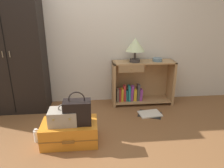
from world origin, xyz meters
TOP-DOWN VIEW (x-y plane):
  - ground_plane at (0.00, 0.00)m, footprint 9.00×9.00m
  - back_wall at (0.00, 1.50)m, footprint 6.40×0.10m
  - wardrobe at (-1.13, 1.20)m, footprint 0.97×0.47m
  - bookshelf at (0.93, 1.27)m, footprint 1.06×0.35m
  - table_lamp at (0.81, 1.22)m, footprint 0.32×0.32m
  - bowl at (1.20, 1.24)m, footprint 0.16×0.16m
  - suitcase_large at (-0.20, 0.17)m, footprint 0.69×0.44m
  - train_case at (-0.27, 0.15)m, footprint 0.34×0.25m
  - handbag at (-0.09, 0.13)m, footprint 0.33×0.19m
  - bottle at (-0.63, 0.21)m, footprint 0.07×0.07m
  - open_book_on_floor at (1.00, 0.79)m, footprint 0.43×0.38m

SIDE VIEW (x-z plane):
  - ground_plane at x=0.00m, z-range 0.00..0.00m
  - open_book_on_floor at x=1.00m, z-range 0.00..0.02m
  - bottle at x=-0.63m, z-range -0.01..0.17m
  - suitcase_large at x=-0.20m, z-range 0.00..0.28m
  - bookshelf at x=0.93m, z-range -0.02..0.75m
  - train_case at x=-0.27m, z-range 0.24..0.50m
  - handbag at x=-0.09m, z-range 0.22..0.64m
  - bowl at x=1.20m, z-range 0.76..0.82m
  - wardrobe at x=-1.13m, z-range 0.00..1.97m
  - table_lamp at x=0.81m, z-range 0.84..1.23m
  - back_wall at x=0.00m, z-range 0.00..2.60m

